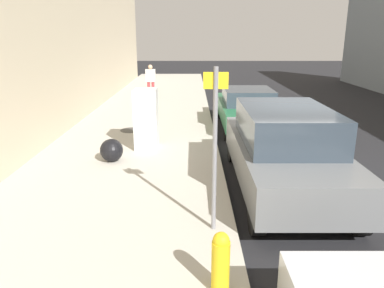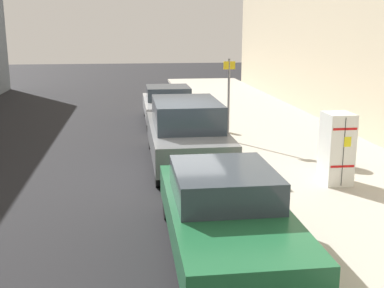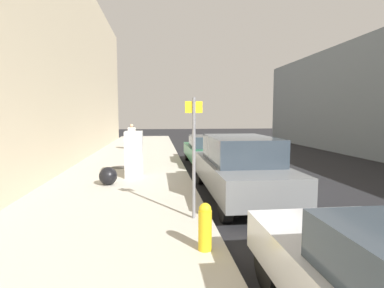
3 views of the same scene
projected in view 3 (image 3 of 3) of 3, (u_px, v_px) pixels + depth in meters
name	position (u px, v px, depth m)	size (l,w,h in m)	color
ground_plane	(249.00, 190.00, 9.38)	(80.00, 80.00, 0.00)	black
sidewalk_slab	(116.00, 191.00, 8.90)	(4.74, 44.00, 0.16)	#B2ADA0
discarded_refrigerator	(134.00, 154.00, 10.54)	(0.60, 0.72, 1.62)	white
manhole_cover	(120.00, 167.00, 12.44)	(0.70, 0.70, 0.02)	#47443F
street_sign_post	(194.00, 152.00, 6.24)	(0.36, 0.07, 2.55)	slate
fire_hydrant	(205.00, 226.00, 4.84)	(0.22, 0.22, 0.78)	gold
trash_bag	(108.00, 176.00, 9.36)	(0.56, 0.56, 0.56)	black
pedestrian_walking_far	(132.00, 135.00, 18.73)	(0.47, 0.22, 1.61)	#B73338
parked_suv_gray	(240.00, 167.00, 8.40)	(1.93, 4.84, 1.74)	slate
parked_sedan_green	(208.00, 150.00, 13.75)	(1.81, 4.51, 1.40)	#1E6038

